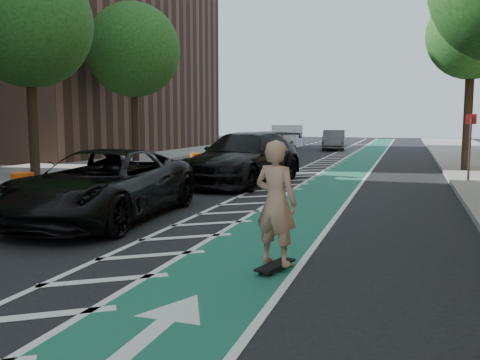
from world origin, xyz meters
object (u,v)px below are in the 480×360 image
at_px(skateboarder, 276,203).
at_px(barrel_a, 23,192).
at_px(suv_near, 103,185).
at_px(suv_far, 245,158).

relative_size(skateboarder, barrel_a, 1.99).
distance_m(skateboarder, suv_near, 5.46).
distance_m(skateboarder, suv_far, 10.68).
height_order(suv_near, barrel_a, suv_near).
bearing_deg(suv_far, suv_near, -90.65).
distance_m(suv_far, barrel_a, 7.81).
relative_size(suv_near, suv_far, 0.91).
bearing_deg(suv_near, barrel_a, 165.52).
height_order(suv_near, suv_far, suv_far).
bearing_deg(skateboarder, suv_near, -13.11).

